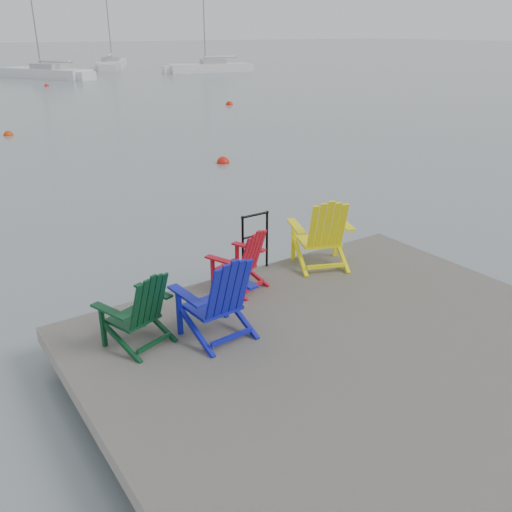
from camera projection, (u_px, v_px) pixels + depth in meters
ground at (351, 380)px, 6.54m from camera, size 400.00×400.00×0.00m
dock at (353, 356)px, 6.41m from camera, size 6.00×5.00×1.40m
handrail at (255, 236)px, 8.14m from camera, size 0.48×0.04×0.90m
chair_green at (139, 308)px, 6.18m from camera, size 0.89×0.85×0.94m
chair_blue at (219, 296)px, 6.31m from camera, size 0.90×0.84×1.08m
chair_red at (242, 259)px, 7.55m from camera, size 0.87×0.83×0.90m
chair_yellow at (322, 232)px, 8.23m from camera, size 1.09×1.04×1.13m
sailboat_near at (46, 74)px, 47.14m from camera, size 6.27×9.11×12.41m
sailboat_mid at (112, 65)px, 59.29m from camera, size 6.57×10.12×13.55m
sailboat_far at (210, 68)px, 53.67m from camera, size 8.11×3.75×10.92m
buoy_a at (223, 163)px, 17.20m from camera, size 0.41×0.41×0.41m
buoy_b at (9, 135)px, 21.67m from camera, size 0.38×0.38×0.38m
buoy_c at (229, 105)px, 30.52m from camera, size 0.41×0.41×0.41m
buoy_d at (47, 86)px, 40.57m from camera, size 0.34×0.34×0.34m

